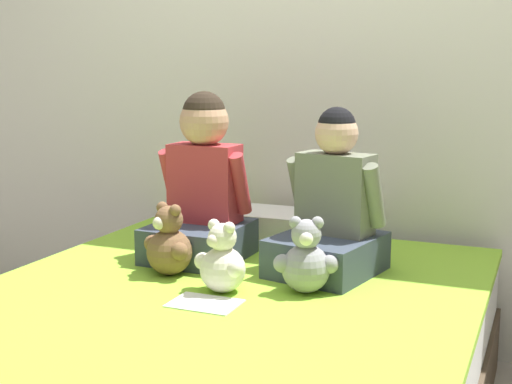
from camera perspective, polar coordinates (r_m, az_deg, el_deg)
The scene contains 9 objects.
wall_behind_bed at distance 3.14m, azimuth 5.25°, elevation 10.74°, with size 8.00×0.06×2.50m.
bed at distance 2.32m, azimuth -3.77°, elevation -14.62°, with size 1.60×2.05×0.50m.
child_on_left at distance 2.67m, azimuth -4.32°, elevation 0.17°, with size 0.35×0.37×0.62m.
child_on_right at distance 2.49m, azimuth 6.05°, elevation -1.65°, with size 0.39×0.43×0.58m.
teddy_bear_held_by_left_child at distance 2.49m, azimuth -6.98°, elevation -4.21°, with size 0.20×0.16×0.25m.
teddy_bear_held_by_right_child at distance 2.28m, azimuth 4.02°, elevation -5.51°, with size 0.20×0.16×0.25m.
teddy_bear_between_children at distance 2.29m, azimuth -2.79°, elevation -5.62°, with size 0.19×0.15×0.23m.
pillow_at_headboard at distance 2.97m, azimuth 3.54°, elevation -2.77°, with size 0.55×0.27×0.11m.
sign_card at distance 2.21m, azimuth -4.19°, elevation -8.86°, with size 0.21×0.15×0.00m.
Camera 1 is at (0.94, -1.88, 1.22)m, focal length 50.00 mm.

